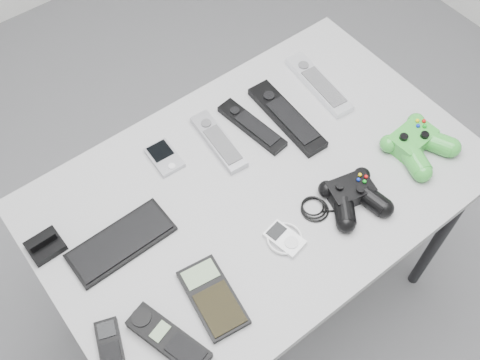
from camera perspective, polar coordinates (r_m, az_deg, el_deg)
floor at (r=2.00m, az=-1.17°, el=-10.56°), size 3.50×3.50×0.00m
desk at (r=1.40m, az=1.91°, el=-1.82°), size 1.07×0.69×0.71m
pda_keyboard at (r=1.29m, az=-11.99°, el=-6.17°), size 0.24×0.11×0.01m
dock_bracket at (r=1.32m, az=-19.28°, el=-6.15°), size 0.08×0.07×0.04m
pda at (r=1.40m, az=-7.69°, el=2.30°), size 0.07×0.10×0.02m
remote_silver_a at (r=1.41m, az=-2.20°, el=3.97°), size 0.07×0.20×0.02m
remote_black_a at (r=1.44m, az=1.21°, el=5.53°), size 0.07×0.21×0.02m
remote_black_b at (r=1.46m, az=4.77°, el=6.41°), size 0.07×0.26×0.02m
remote_silver_b at (r=1.55m, az=7.98°, el=9.65°), size 0.08×0.24×0.02m
mobile_phone at (r=1.21m, az=-13.11°, el=-15.94°), size 0.08×0.11×0.02m
cordless_handset at (r=1.18m, az=-7.27°, el=-15.75°), size 0.11×0.19×0.03m
calculator at (r=1.21m, az=-2.78°, el=-11.81°), size 0.11×0.19×0.02m
mp3_player at (r=1.27m, az=4.55°, el=-5.94°), size 0.10×0.10×0.02m
controller_black at (r=1.33m, az=11.44°, el=-1.50°), size 0.28×0.21×0.05m
controller_green at (r=1.46m, az=17.56°, el=3.65°), size 0.17×0.18×0.05m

